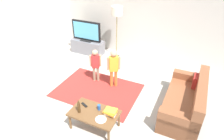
# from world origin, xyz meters

# --- Properties ---
(ground) EXTENTS (7.80, 7.80, 0.00)m
(ground) POSITION_xyz_m (0.00, 0.00, 0.00)
(ground) COLOR #B2ADA3
(wall_back) EXTENTS (6.00, 0.12, 2.70)m
(wall_back) POSITION_xyz_m (0.00, 3.00, 1.35)
(wall_back) COLOR silver
(wall_back) RESTS_ON ground
(wall_left) EXTENTS (0.12, 6.00, 2.70)m
(wall_left) POSITION_xyz_m (-3.00, 0.00, 1.35)
(wall_left) COLOR silver
(wall_left) RESTS_ON ground
(area_rug) EXTENTS (2.20, 1.60, 0.01)m
(area_rug) POSITION_xyz_m (-0.36, 0.43, 0.00)
(area_rug) COLOR #9E2D28
(area_rug) RESTS_ON ground
(tv_stand) EXTENTS (1.20, 0.44, 0.50)m
(tv_stand) POSITION_xyz_m (-1.80, 2.30, 0.24)
(tv_stand) COLOR slate
(tv_stand) RESTS_ON ground
(tv) EXTENTS (1.10, 0.28, 0.71)m
(tv) POSITION_xyz_m (-1.80, 2.28, 0.85)
(tv) COLOR black
(tv) RESTS_ON tv_stand
(couch) EXTENTS (0.80, 1.80, 0.86)m
(couch) POSITION_xyz_m (1.91, 0.58, 0.29)
(couch) COLOR brown
(couch) RESTS_ON ground
(floor_lamp) EXTENTS (0.36, 0.36, 1.78)m
(floor_lamp) POSITION_xyz_m (-0.71, 2.45, 1.54)
(floor_lamp) COLOR #262626
(floor_lamp) RESTS_ON ground
(child_near_tv) EXTENTS (0.30, 0.20, 0.98)m
(child_near_tv) POSITION_xyz_m (-0.63, 0.84, 0.59)
(child_near_tv) COLOR gray
(child_near_tv) RESTS_ON ground
(child_center) EXTENTS (0.32, 0.23, 1.10)m
(child_center) POSITION_xyz_m (-0.05, 0.82, 0.66)
(child_center) COLOR orange
(child_center) RESTS_ON ground
(coffee_table) EXTENTS (1.00, 0.60, 0.42)m
(coffee_table) POSITION_xyz_m (0.23, -0.72, 0.37)
(coffee_table) COLOR brown
(coffee_table) RESTS_ON ground
(book_stack) EXTENTS (0.27, 0.22, 0.10)m
(book_stack) POSITION_xyz_m (0.55, -0.62, 0.47)
(book_stack) COLOR white
(book_stack) RESTS_ON coffee_table
(bottle) EXTENTS (0.06, 0.06, 0.31)m
(bottle) POSITION_xyz_m (-0.05, -0.84, 0.55)
(bottle) COLOR #4C3319
(bottle) RESTS_ON coffee_table
(tv_remote) EXTENTS (0.18, 0.11, 0.02)m
(tv_remote) POSITION_xyz_m (-0.07, -0.62, 0.43)
(tv_remote) COLOR black
(tv_remote) RESTS_ON coffee_table
(soda_can) EXTENTS (0.07, 0.07, 0.12)m
(soda_can) POSITION_xyz_m (0.28, -0.60, 0.48)
(soda_can) COLOR #2659B2
(soda_can) RESTS_ON coffee_table
(plate) EXTENTS (0.22, 0.22, 0.02)m
(plate) POSITION_xyz_m (0.45, -0.84, 0.43)
(plate) COLOR white
(plate) RESTS_ON coffee_table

